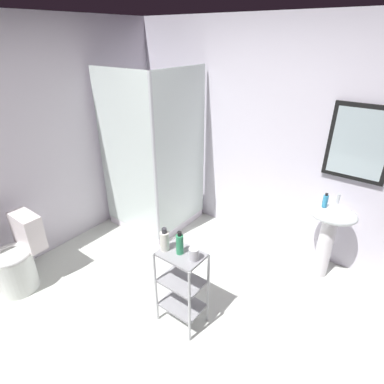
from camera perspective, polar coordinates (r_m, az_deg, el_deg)
The scene contains 12 objects.
ground_plane at distance 3.00m, azimuth -5.21°, elevation -23.54°, with size 4.20×4.20×0.02m, color silver.
wall_back at distance 3.63m, azimuth 14.17°, elevation 9.44°, with size 4.20×0.14×2.50m.
wall_left at distance 3.62m, azimuth -28.66°, elevation 6.86°, with size 0.10×4.20×2.50m, color silver.
shower_stall at distance 4.04m, azimuth -6.64°, elevation -0.20°, with size 0.92×0.92×2.00m.
pedestal_sink at distance 3.39m, azimuth 23.89°, elevation -6.10°, with size 0.46×0.37×0.81m.
sink_faucet at distance 3.36m, azimuth 25.31°, elevation -1.13°, with size 0.03×0.03×0.10m, color silver.
toilet at distance 3.56m, azimuth -29.32°, elevation -10.87°, with size 0.37×0.49×0.76m.
storage_cart at distance 2.71m, azimuth -1.89°, elevation -16.32°, with size 0.38×0.28×0.74m.
hand_soap_bottle at distance 3.23m, azimuth 23.30°, elevation -1.49°, with size 0.05×0.05×0.14m.
lotion_bottle_white at distance 2.51m, azimuth -5.05°, elevation -8.88°, with size 0.07×0.07×0.20m.
body_wash_bottle_green at distance 2.47m, azimuth -2.27°, elevation -9.51°, with size 0.06×0.06×0.20m.
rinse_cup at distance 2.43m, azimuth 0.34°, elevation -11.33°, with size 0.08×0.08×0.10m, color silver.
Camera 1 is at (1.34, -1.36, 2.30)m, focal length 29.00 mm.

